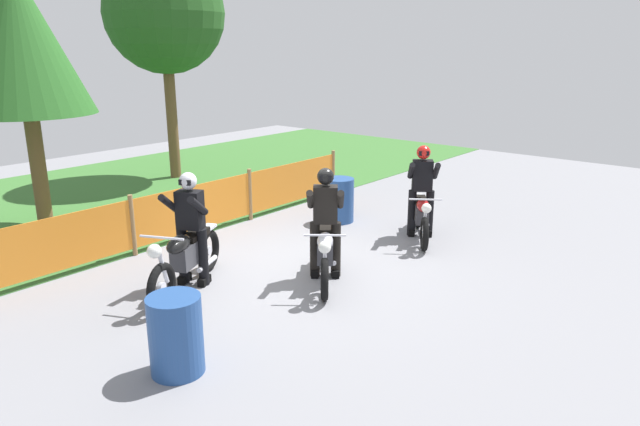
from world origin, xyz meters
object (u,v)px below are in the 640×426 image
motorcycle_trailing (325,253)px  motorcycle_third (422,216)px  motorcycle_lead (186,258)px  spare_drum (176,335)px  rider_lead (190,225)px  rider_trailing (325,219)px  rider_third (422,185)px  oil_drum (339,200)px

motorcycle_trailing → motorcycle_third: bearing=139.3°
motorcycle_lead → spare_drum: size_ratio=2.24×
rider_lead → rider_trailing: same height
motorcycle_trailing → motorcycle_third: (2.65, -0.09, -0.01)m
rider_trailing → motorcycle_third: bearing=136.4°
rider_lead → spare_drum: rider_lead is taller
motorcycle_trailing → rider_third: 2.86m
motorcycle_lead → oil_drum: size_ratio=2.24×
oil_drum → spare_drum: (-5.51, -2.08, 0.00)m
oil_drum → rider_third: bearing=-81.1°
motorcycle_lead → rider_trailing: (1.66, -1.22, 0.43)m
motorcycle_trailing → motorcycle_third: size_ratio=0.99×
oil_drum → rider_trailing: bearing=-146.2°
motorcycle_lead → spare_drum: 2.23m
rider_lead → motorcycle_lead: bearing=0.6°
rider_trailing → oil_drum: 2.93m
rider_trailing → rider_third: size_ratio=1.00×
motorcycle_trailing → rider_trailing: 0.50m
motorcycle_third → spare_drum: motorcycle_third is taller
motorcycle_lead → rider_lead: bearing=-179.4°
rider_third → spare_drum: 5.81m
oil_drum → spare_drum: same height
motorcycle_lead → rider_third: bearing=137.3°
rider_third → motorcycle_lead: bearing=-52.1°
rider_lead → oil_drum: rider_lead is taller
rider_trailing → rider_third: same height
spare_drum → rider_lead: bearing=47.7°
motorcycle_trailing → motorcycle_third: 2.65m
rider_lead → spare_drum: bearing=21.9°
rider_third → oil_drum: bearing=-116.3°
motorcycle_lead → motorcycle_third: motorcycle_lead is taller
rider_lead → spare_drum: 2.47m
motorcycle_third → oil_drum: size_ratio=1.84×
rider_trailing → oil_drum: bearing=175.0°
motorcycle_lead → rider_third: 4.55m
rider_lead → rider_trailing: 1.98m
rider_third → spare_drum: size_ratio=1.92×
rider_lead → rider_third: size_ratio=1.00×
motorcycle_third → spare_drum: size_ratio=1.84×
rider_trailing → spare_drum: 3.18m
motorcycle_third → rider_trailing: bearing=-40.1°
motorcycle_trailing → motorcycle_lead: bearing=-80.2°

